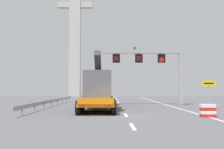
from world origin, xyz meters
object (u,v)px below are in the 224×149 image
(crash_barrier_striped, at_px, (208,111))
(bridge_pylon_distant, at_px, (75,21))
(heavy_haul_truck_orange, at_px, (99,89))
(overhead_lane_gantry, at_px, (151,61))
(exit_sign_yellow, at_px, (209,88))

(crash_barrier_striped, bearing_deg, bridge_pylon_distant, 107.75)
(bridge_pylon_distant, bearing_deg, heavy_haul_truck_orange, -78.96)
(heavy_haul_truck_orange, bearing_deg, overhead_lane_gantry, 37.71)
(overhead_lane_gantry, bearing_deg, crash_barrier_striped, -82.33)
(overhead_lane_gantry, distance_m, exit_sign_yellow, 8.74)
(heavy_haul_truck_orange, xyz_separation_m, exit_sign_yellow, (10.58, -2.01, 0.06))
(overhead_lane_gantry, xyz_separation_m, heavy_haul_truck_orange, (-6.12, -4.73, -3.38))
(crash_barrier_striped, bearing_deg, exit_sign_yellow, 69.02)
(exit_sign_yellow, relative_size, bridge_pylon_distant, 0.07)
(heavy_haul_truck_orange, xyz_separation_m, crash_barrier_striped, (7.95, -8.88, -1.54))
(crash_barrier_striped, xyz_separation_m, bridge_pylon_distant, (-15.91, 49.72, 19.00))
(overhead_lane_gantry, bearing_deg, bridge_pylon_distant, 111.30)
(heavy_haul_truck_orange, xyz_separation_m, bridge_pylon_distant, (-7.97, 40.84, 17.46))
(heavy_haul_truck_orange, bearing_deg, crash_barrier_striped, -48.16)
(exit_sign_yellow, bearing_deg, overhead_lane_gantry, 123.54)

